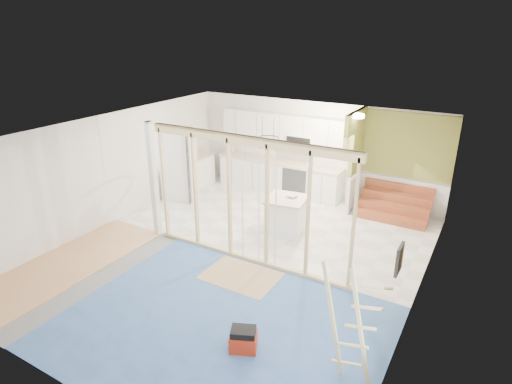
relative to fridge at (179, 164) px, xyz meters
The scene contains 17 objects.
room 3.67m from the fridge, 33.16° to the right, with size 7.01×8.01×2.61m.
floor_overlays 3.81m from the fridge, 31.74° to the right, with size 7.00×8.00×0.03m.
stud_frame 3.53m from the fridge, 35.11° to the right, with size 4.66×0.14×2.60m.
base_cabinets 2.05m from the fridge, 43.16° to the left, with size 4.45×2.24×0.93m.
upper_cabinets 2.99m from the fridge, 39.27° to the left, with size 3.60×0.41×0.85m.
green_partition 5.37m from the fridge, 18.00° to the left, with size 2.25×1.51×2.60m.
pot_rack 2.94m from the fridge, ahead, with size 0.52×0.52×0.72m.
sheathing_panel 7.67m from the fridge, 31.45° to the right, with size 0.02×4.00×2.60m, color tan.
electrical_panel 7.36m from the fridge, 27.64° to the right, with size 0.04×0.30×0.40m, color #3B3B40.
ceiling_light 4.84m from the fridge, 12.64° to the left, with size 0.32×0.32×0.08m, color #FFEABF.
fridge is the anchor object (origin of this frame).
island 3.54m from the fridge, ahead, with size 0.99×0.99×0.85m.
bowl 3.56m from the fridge, ahead, with size 0.25×0.25×0.06m, color white.
soap_bottle_a 1.88m from the fridge, 72.62° to the left, with size 0.11×0.11×0.27m, color silver.
soap_bottle_b 3.48m from the fridge, 28.70° to the left, with size 0.08×0.08×0.17m, color white.
toolbox 6.32m from the fridge, 42.52° to the right, with size 0.48×0.43×0.38m.
ladder 7.28m from the fridge, 33.18° to the right, with size 0.90×0.05×1.68m.
Camera 1 is at (4.23, -6.49, 4.47)m, focal length 30.00 mm.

